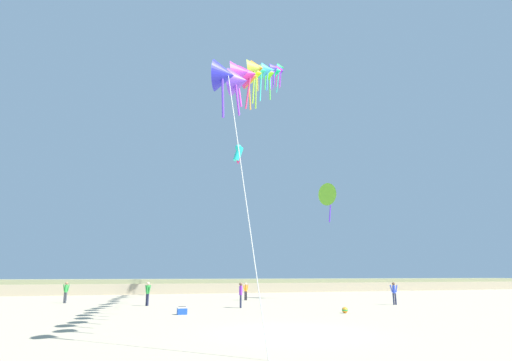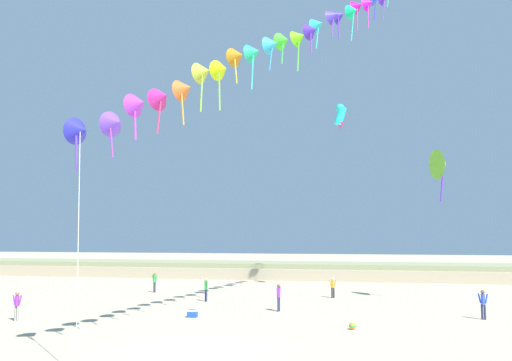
{
  "view_description": "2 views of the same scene",
  "coord_description": "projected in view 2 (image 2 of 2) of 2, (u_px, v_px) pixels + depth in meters",
  "views": [
    {
      "loc": [
        -6.63,
        -15.61,
        2.24
      ],
      "look_at": [
        1.88,
        10.16,
        8.7
      ],
      "focal_mm": 28.0,
      "sensor_mm": 36.0,
      "label": 1
    },
    {
      "loc": [
        7.62,
        -22.48,
        4.91
      ],
      "look_at": [
        0.4,
        11.16,
        8.39
      ],
      "focal_mm": 38.0,
      "sensor_mm": 36.0,
      "label": 2
    }
  ],
  "objects": [
    {
      "name": "ground_plane",
      "position": [
        192.0,
        351.0,
        22.97
      ],
      "size": [
        240.0,
        240.0,
        0.0
      ],
      "primitive_type": "plane",
      "color": "tan"
    },
    {
      "name": "dune_ridge",
      "position": [
        306.0,
        270.0,
        62.25
      ],
      "size": [
        120.0,
        9.07,
        1.75
      ],
      "color": "tan",
      "rests_on": "ground"
    },
    {
      "name": "person_near_left",
      "position": [
        279.0,
        296.0,
        35.08
      ],
      "size": [
        0.24,
        0.61,
        1.74
      ],
      "color": "#282D4C",
      "rests_on": "ground"
    },
    {
      "name": "person_near_right",
      "position": [
        206.0,
        288.0,
        40.27
      ],
      "size": [
        0.44,
        0.53,
        1.74
      ],
      "color": "#282D4C",
      "rests_on": "ground"
    },
    {
      "name": "person_mid_center",
      "position": [
        155.0,
        281.0,
        46.66
      ],
      "size": [
        0.57,
        0.34,
        1.71
      ],
      "color": "#474C56",
      "rests_on": "ground"
    },
    {
      "name": "person_far_left",
      "position": [
        483.0,
        302.0,
        31.67
      ],
      "size": [
        0.58,
        0.33,
        1.72
      ],
      "color": "#282D4C",
      "rests_on": "ground"
    },
    {
      "name": "person_far_right",
      "position": [
        17.0,
        304.0,
        31.11
      ],
      "size": [
        0.58,
        0.23,
        1.67
      ],
      "color": "gray",
      "rests_on": "ground"
    },
    {
      "name": "person_far_center",
      "position": [
        333.0,
        286.0,
        42.56
      ],
      "size": [
        0.55,
        0.22,
        1.58
      ],
      "color": "black",
      "rests_on": "ground"
    },
    {
      "name": "kite_banner_string",
      "position": [
        292.0,
        37.0,
        34.08
      ],
      "size": [
        14.21,
        29.0,
        26.43
      ],
      "color": "#2929CA"
    },
    {
      "name": "large_kite_low_lead",
      "position": [
        441.0,
        164.0,
        40.19
      ],
      "size": [
        1.68,
        2.42,
        3.94
      ],
      "color": "#73C92D"
    },
    {
      "name": "large_kite_mid_trail",
      "position": [
        340.0,
        115.0,
        48.76
      ],
      "size": [
        1.17,
        0.75,
        2.3
      ],
      "color": "#21DCCD"
    },
    {
      "name": "beach_cooler",
      "position": [
        192.0,
        314.0,
        32.43
      ],
      "size": [
        0.58,
        0.41,
        0.46
      ],
      "color": "blue",
      "rests_on": "ground"
    },
    {
      "name": "beach_ball",
      "position": [
        352.0,
        326.0,
        28.28
      ],
      "size": [
        0.36,
        0.36,
        0.36
      ],
      "color": "orange",
      "rests_on": "ground"
    }
  ]
}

